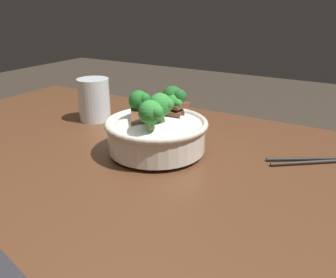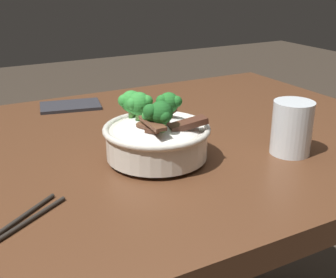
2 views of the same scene
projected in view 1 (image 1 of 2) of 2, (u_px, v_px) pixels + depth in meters
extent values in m
cube|color=#56331E|center=(133.00, 185.00, 0.63)|extent=(1.30, 0.84, 0.05)
cube|color=#56331E|center=(68.00, 205.00, 1.32)|extent=(0.08, 0.08, 0.78)
cylinder|color=silver|center=(157.00, 151.00, 0.70)|extent=(0.09, 0.09, 0.01)
cylinder|color=silver|center=(157.00, 136.00, 0.69)|extent=(0.19, 0.19, 0.06)
torus|color=silver|center=(156.00, 123.00, 0.68)|extent=(0.20, 0.20, 0.01)
ellipsoid|color=white|center=(156.00, 128.00, 0.68)|extent=(0.17, 0.17, 0.05)
cube|color=brown|center=(180.00, 106.00, 0.69)|extent=(0.02, 0.07, 0.01)
cube|color=brown|center=(166.00, 111.00, 0.67)|extent=(0.07, 0.05, 0.02)
cube|color=brown|center=(138.00, 115.00, 0.66)|extent=(0.06, 0.07, 0.02)
cube|color=#4C2B1E|center=(152.00, 106.00, 0.73)|extent=(0.08, 0.04, 0.02)
cube|color=#563323|center=(168.00, 113.00, 0.69)|extent=(0.06, 0.06, 0.01)
cylinder|color=#7AB256|center=(139.00, 112.00, 0.68)|extent=(0.02, 0.02, 0.02)
sphere|color=#237028|center=(139.00, 101.00, 0.67)|extent=(0.04, 0.04, 0.04)
sphere|color=#237028|center=(145.00, 99.00, 0.66)|extent=(0.02, 0.02, 0.02)
sphere|color=#237028|center=(137.00, 97.00, 0.68)|extent=(0.02, 0.02, 0.02)
cylinder|color=#5B9947|center=(174.00, 112.00, 0.69)|extent=(0.02, 0.02, 0.02)
sphere|color=green|center=(174.00, 102.00, 0.68)|extent=(0.03, 0.03, 0.03)
sphere|color=green|center=(178.00, 103.00, 0.67)|extent=(0.02, 0.02, 0.02)
sphere|color=green|center=(173.00, 100.00, 0.69)|extent=(0.02, 0.02, 0.02)
cylinder|color=#7AB256|center=(160.00, 118.00, 0.64)|extent=(0.01, 0.01, 0.02)
sphere|color=green|center=(160.00, 105.00, 0.63)|extent=(0.04, 0.04, 0.04)
sphere|color=green|center=(168.00, 104.00, 0.63)|extent=(0.02, 0.02, 0.02)
sphere|color=green|center=(159.00, 100.00, 0.64)|extent=(0.02, 0.02, 0.02)
cylinder|color=#6BA84C|center=(150.00, 125.00, 0.62)|extent=(0.01, 0.01, 0.02)
sphere|color=green|center=(150.00, 112.00, 0.61)|extent=(0.04, 0.04, 0.04)
sphere|color=green|center=(157.00, 112.00, 0.60)|extent=(0.02, 0.02, 0.02)
sphere|color=green|center=(151.00, 107.00, 0.62)|extent=(0.02, 0.02, 0.02)
cylinder|color=#7AB256|center=(174.00, 109.00, 0.70)|extent=(0.02, 0.02, 0.02)
sphere|color=#1E6023|center=(175.00, 97.00, 0.69)|extent=(0.04, 0.04, 0.04)
sphere|color=#1E6023|center=(180.00, 96.00, 0.68)|extent=(0.03, 0.03, 0.03)
sphere|color=#1E6023|center=(176.00, 96.00, 0.70)|extent=(0.02, 0.02, 0.02)
cylinder|color=white|center=(96.00, 119.00, 0.90)|extent=(0.08, 0.08, 0.00)
cylinder|color=white|center=(94.00, 100.00, 0.88)|extent=(0.08, 0.08, 0.11)
cylinder|color=silver|center=(95.00, 108.00, 0.89)|extent=(0.07, 0.07, 0.06)
cylinder|color=#28231E|center=(322.00, 162.00, 0.66)|extent=(0.17, 0.13, 0.01)
cylinder|color=#28231E|center=(319.00, 159.00, 0.67)|extent=(0.18, 0.12, 0.01)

